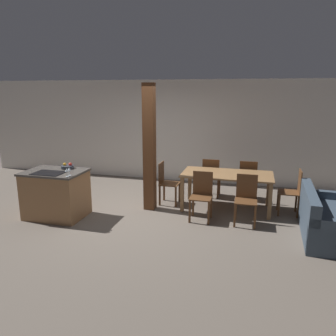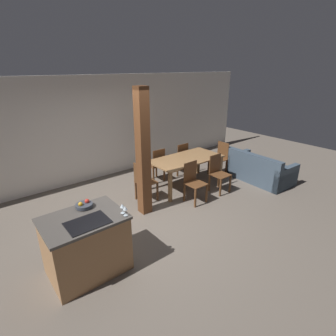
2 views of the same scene
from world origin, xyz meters
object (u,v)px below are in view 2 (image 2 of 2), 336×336
at_px(dining_table, 186,162).
at_px(dining_chair_near_right, 218,173).
at_px(dining_chair_head_end, 144,182).
at_px(dining_chair_foot_end, 220,158).
at_px(wine_glass_near, 125,208).
at_px(dining_chair_far_left, 156,164).
at_px(fruit_bowl, 84,205).
at_px(dining_chair_near_left, 194,181).
at_px(timber_post, 143,154).
at_px(wine_glass_middle, 122,206).
at_px(kitchen_island, 86,245).
at_px(couch, 259,170).
at_px(dining_chair_far_right, 180,158).

xyz_separation_m(dining_table, dining_chair_near_right, (0.41, -0.70, -0.18)).
height_order(dining_chair_head_end, dining_chair_foot_end, same).
relative_size(wine_glass_near, dining_chair_far_left, 0.16).
height_order(fruit_bowl, dining_chair_foot_end, fruit_bowl).
bearing_deg(dining_chair_near_left, dining_chair_foot_end, 22.28).
distance_m(dining_chair_near_right, timber_post, 2.13).
distance_m(wine_glass_middle, timber_post, 1.64).
distance_m(wine_glass_near, dining_chair_far_left, 3.30).
relative_size(wine_glass_middle, dining_chair_near_right, 0.16).
height_order(dining_chair_near_left, dining_chair_far_left, same).
distance_m(kitchen_island, wine_glass_middle, 0.80).
bearing_deg(dining_chair_near_right, dining_chair_near_left, 180.00).
bearing_deg(dining_table, timber_post, -165.41).
bearing_deg(wine_glass_near, dining_chair_foot_end, 22.37).
distance_m(wine_glass_middle, dining_chair_far_left, 3.24).
relative_size(wine_glass_near, dining_chair_foot_end, 0.16).
bearing_deg(dining_chair_near_right, timber_post, 171.33).
xyz_separation_m(dining_chair_near_left, timber_post, (-1.13, 0.30, 0.80)).
bearing_deg(wine_glass_near, dining_table, 31.38).
bearing_deg(couch, dining_chair_near_left, 85.55).
distance_m(kitchen_island, dining_chair_far_right, 4.10).
relative_size(dining_chair_far_left, dining_chair_far_right, 1.00).
distance_m(dining_chair_near_left, timber_post, 1.41).
bearing_deg(kitchen_island, dining_table, 22.17).
relative_size(dining_chair_near_left, dining_chair_far_right, 1.00).
distance_m(wine_glass_middle, dining_chair_head_end, 2.16).
distance_m(dining_table, dining_chair_foot_end, 1.30).
height_order(dining_table, dining_chair_far_left, dining_chair_far_left).
bearing_deg(dining_chair_far_left, couch, 142.91).
bearing_deg(fruit_bowl, dining_chair_far_right, 26.65).
bearing_deg(dining_chair_near_left, dining_chair_head_end, 141.50).
distance_m(fruit_bowl, dining_chair_head_end, 2.08).
height_order(wine_glass_middle, dining_chair_near_right, wine_glass_middle).
height_order(fruit_bowl, dining_chair_near_left, fruit_bowl).
bearing_deg(timber_post, couch, -9.64).
height_order(dining_table, dining_chair_head_end, dining_chair_head_end).
relative_size(dining_chair_near_right, dining_chair_head_end, 1.00).
height_order(dining_chair_near_left, timber_post, timber_post).
xyz_separation_m(wine_glass_middle, dining_chair_far_right, (3.09, 2.25, -0.56)).
height_order(kitchen_island, dining_chair_near_left, kitchen_island).
distance_m(couch, timber_post, 3.52).
height_order(kitchen_island, dining_table, kitchen_island).
relative_size(dining_chair_near_left, couch, 0.54).
bearing_deg(wine_glass_middle, dining_chair_near_left, 20.66).
bearing_deg(dining_chair_head_end, dining_table, -90.00).
bearing_deg(kitchen_island, dining_chair_near_left, 12.15).
bearing_deg(dining_chair_far_right, dining_chair_far_left, 0.00).
xyz_separation_m(dining_chair_near_right, dining_chair_head_end, (-1.70, 0.70, 0.00)).
bearing_deg(dining_chair_far_right, fruit_bowl, 26.65).
xyz_separation_m(dining_chair_far_left, dining_chair_head_end, (-0.88, -0.70, 0.00)).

